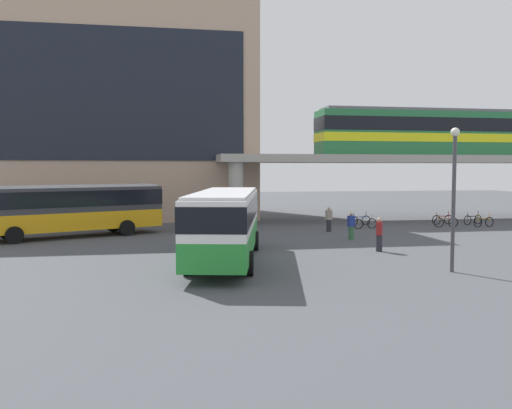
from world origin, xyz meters
name	(u,v)px	position (x,y,z in m)	size (l,w,h in m)	color
ground_plane	(219,232)	(0.00, 10.00, 0.00)	(120.00, 120.00, 0.00)	#47494F
station_building	(95,114)	(-9.47, 24.10, 9.02)	(27.06, 14.46, 18.03)	tan
elevated_platform	(417,164)	(17.30, 16.43, 4.62)	(33.61, 6.39, 5.32)	#ADA89E
train	(432,132)	(18.56, 16.43, 7.29)	(19.60, 2.96, 3.84)	#26723F
bus_main	(225,219)	(-0.94, -1.46, 1.99)	(4.79, 11.33, 3.22)	#268C33
bus_secondary	(71,205)	(-9.28, 9.03, 1.99)	(11.12, 6.82, 3.22)	orange
bicycle_silver	(365,223)	(10.43, 10.41, 0.36)	(1.79, 0.18, 1.04)	black
bicycle_red	(442,220)	(17.32, 12.15, 0.36)	(1.79, 0.23, 1.04)	black
bicycle_orange	(484,222)	(19.36, 9.95, 0.36)	(1.78, 0.35, 1.04)	black
bicycle_black	(473,220)	(19.56, 11.67, 0.36)	(1.76, 0.47, 1.04)	black
bicycle_brown	(446,222)	(16.55, 10.24, 0.36)	(1.78, 0.29, 1.04)	black
bicycle_blue	(360,220)	(10.89, 12.64, 0.36)	(1.78, 0.35, 1.04)	black
pedestrian_by_bike_rack	(329,220)	(7.34, 9.12, 0.77)	(0.46, 0.38, 1.65)	#26262D
pedestrian_at_kerb	(351,227)	(7.40, 4.99, 0.77)	(0.46, 0.37, 1.64)	#33663F
pedestrian_waiting_near_stop	(379,235)	(7.19, 0.28, 0.82)	(0.44, 0.48, 1.75)	#26262D
lamp_post	(454,187)	(7.96, -5.41, 3.51)	(0.36, 0.36, 5.90)	#3F3F44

